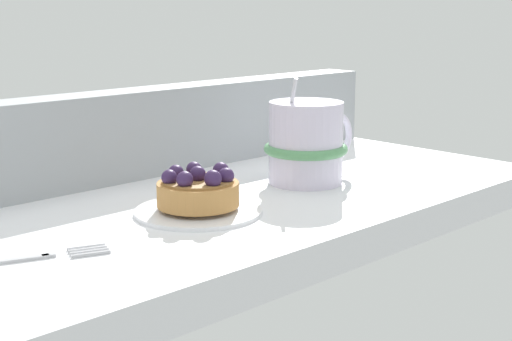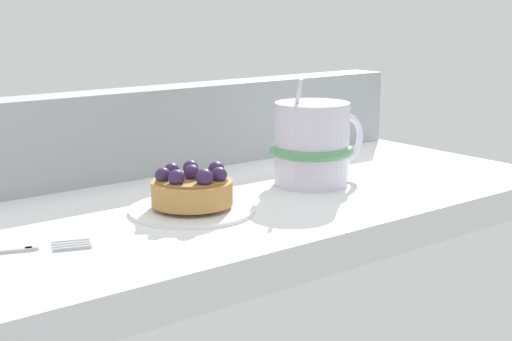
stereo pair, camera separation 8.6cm
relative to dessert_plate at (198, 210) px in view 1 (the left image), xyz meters
The scene contains 6 objects.
ground_plane 5.52cm from the dessert_plate, 42.19° to the left, with size 89.47×38.16×3.96cm, color white.
window_rail_back 20.58cm from the dessert_plate, 79.34° to the left, with size 87.68×5.70×11.16cm, color #9EA3A8.
dessert_plate is the anchor object (origin of this frame).
raspberry_tart 2.19cm from the dessert_plate, 96.01° to the right, with size 8.76×8.76×4.38cm.
coffee_mug 19.45cm from the dessert_plate, ahead, with size 14.11×10.46×13.25cm.
dessert_fork 21.65cm from the dessert_plate, behind, with size 16.97×7.59×0.60cm.
Camera 1 is at (-52.98, -62.92, 22.02)cm, focal length 52.55 mm.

